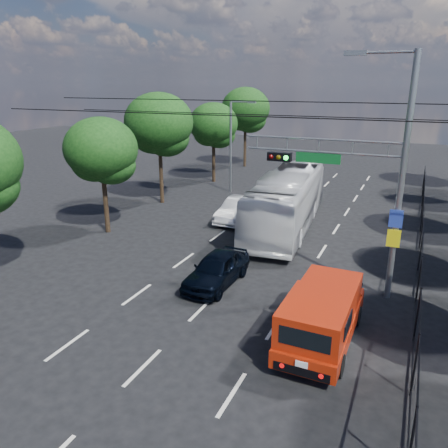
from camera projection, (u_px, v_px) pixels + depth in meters
The scene contains 14 objects.
ground at pixel (143, 367), 13.47m from camera, with size 120.00×120.00×0.00m, color black.
lane_markings at pixel (278, 232), 25.63m from camera, with size 6.12×38.00×0.01m.
signal_mast at pixel (369, 168), 16.74m from camera, with size 6.43×0.39×9.50m.
streetlight_left at pixel (233, 143), 33.82m from camera, with size 2.09×0.22×7.08m.
utility_wires at pixel (249, 110), 18.91m from camera, with size 22.00×5.04×0.74m.
fence_right at pixel (421, 244), 20.78m from camera, with size 0.06×34.03×2.00m.
tree_left_b at pixel (102, 154), 24.32m from camera, with size 4.08×4.08×6.63m.
tree_left_c at pixel (159, 128), 30.38m from camera, with size 4.80×4.80×7.80m.
tree_left_d at pixel (214, 127), 37.38m from camera, with size 4.20×4.20×6.83m.
tree_left_e at pixel (246, 112), 44.16m from camera, with size 4.92×4.92×7.99m.
red_pickup at pixel (322, 314), 14.42m from camera, with size 2.10×5.47×2.02m.
navy_hatchback at pixel (217, 269), 18.84m from camera, with size 1.68×4.16×1.42m, color black.
white_bus at pixel (287, 200), 26.01m from camera, with size 2.84×12.12×3.38m, color silver.
white_van at pixel (239, 209), 27.57m from camera, with size 1.56×4.48×1.48m, color silver.
Camera 1 is at (6.96, -9.43, 8.38)m, focal length 35.00 mm.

